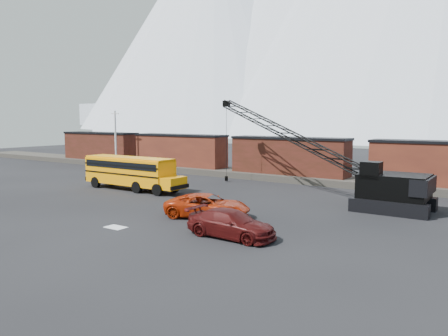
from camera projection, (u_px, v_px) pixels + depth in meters
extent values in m
plane|color=black|center=(154.00, 215.00, 31.39)|extent=(160.00, 160.00, 0.00)
cone|color=silver|center=(215.00, 28.00, 337.03)|extent=(240.00, 240.00, 160.00)
cone|color=silver|center=(171.00, 55.00, 415.79)|extent=(220.00, 220.00, 140.00)
cube|color=#433E37|center=(289.00, 177.00, 49.40)|extent=(120.00, 5.00, 0.70)
cube|color=#4F1C16|center=(100.00, 146.00, 67.08)|extent=(13.50, 2.90, 4.00)
cube|color=black|center=(100.00, 133.00, 66.86)|extent=(13.70, 3.10, 0.25)
cube|color=black|center=(83.00, 156.00, 69.63)|extent=(2.20, 2.40, 0.60)
cube|color=black|center=(119.00, 159.00, 64.92)|extent=(2.20, 2.40, 0.60)
cube|color=#471C14|center=(180.00, 151.00, 58.11)|extent=(13.50, 2.90, 4.00)
cube|color=black|center=(180.00, 135.00, 57.88)|extent=(13.70, 3.10, 0.25)
cube|color=black|center=(157.00, 161.00, 60.66)|extent=(2.20, 2.40, 0.60)
cube|color=black|center=(205.00, 165.00, 55.95)|extent=(2.20, 2.40, 0.60)
cube|color=#4F1C16|center=(289.00, 156.00, 49.14)|extent=(13.50, 2.90, 4.00)
cube|color=black|center=(289.00, 138.00, 48.91)|extent=(13.70, 3.10, 0.25)
cube|color=black|center=(257.00, 169.00, 51.68)|extent=(2.20, 2.40, 0.60)
cube|color=black|center=(324.00, 174.00, 46.97)|extent=(2.20, 2.40, 0.60)
cube|color=#471C14|center=(447.00, 165.00, 40.16)|extent=(13.50, 2.90, 4.00)
cube|color=black|center=(448.00, 142.00, 39.93)|extent=(13.70, 3.10, 0.25)
cube|color=black|center=(398.00, 179.00, 42.71)|extent=(2.20, 2.40, 0.60)
cylinder|color=silver|center=(116.00, 140.00, 59.17)|extent=(0.24, 0.24, 8.00)
cube|color=silver|center=(115.00, 114.00, 58.77)|extent=(1.40, 0.12, 0.12)
cube|color=silver|center=(116.00, 227.00, 27.83)|extent=(1.40, 0.90, 0.02)
cube|color=#FF9A05|center=(129.00, 171.00, 42.69)|extent=(10.00, 2.50, 2.50)
cube|color=#FF9A05|center=(173.00, 183.00, 39.63)|extent=(1.60, 2.30, 1.10)
cube|color=#FF9A05|center=(129.00, 158.00, 42.54)|extent=(10.00, 2.30, 0.18)
cube|color=black|center=(119.00, 165.00, 41.58)|extent=(9.60, 0.05, 0.65)
cube|color=black|center=(138.00, 163.00, 43.65)|extent=(9.60, 0.05, 0.65)
cube|color=black|center=(180.00, 187.00, 39.18)|extent=(0.15, 2.45, 0.35)
cube|color=black|center=(95.00, 177.00, 45.63)|extent=(0.15, 2.50, 0.35)
cylinder|color=black|center=(96.00, 182.00, 43.91)|extent=(1.10, 0.35, 1.10)
cylinder|color=black|center=(113.00, 180.00, 45.79)|extent=(1.10, 0.35, 1.10)
cylinder|color=black|center=(137.00, 187.00, 40.65)|extent=(1.10, 0.35, 1.10)
cylinder|color=black|center=(154.00, 184.00, 42.54)|extent=(1.10, 0.35, 1.10)
cylinder|color=black|center=(157.00, 190.00, 39.19)|extent=(1.10, 0.35, 1.10)
cylinder|color=black|center=(174.00, 187.00, 41.08)|extent=(1.10, 0.35, 1.10)
imported|color=#AB2708|center=(208.00, 206.00, 30.58)|extent=(6.51, 4.45, 1.65)
imported|color=#420C0B|center=(231.00, 224.00, 25.43)|extent=(5.56, 2.31, 1.61)
cube|color=black|center=(388.00, 208.00, 31.49)|extent=(5.50, 1.00, 1.00)
cube|color=black|center=(398.00, 201.00, 34.12)|extent=(5.50, 1.00, 1.00)
cube|color=black|center=(394.00, 186.00, 32.65)|extent=(4.80, 3.60, 1.80)
cube|color=black|center=(423.00, 186.00, 31.50)|extent=(1.20, 3.80, 1.20)
cube|color=black|center=(371.00, 170.00, 32.31)|extent=(1.40, 1.20, 1.30)
cube|color=black|center=(369.00, 171.00, 31.86)|extent=(1.20, 0.06, 0.90)
cube|color=black|center=(226.00, 103.00, 47.17)|extent=(0.70, 0.50, 0.60)
cylinder|color=black|center=(226.00, 143.00, 47.65)|extent=(0.04, 0.04, 8.26)
cube|color=black|center=(226.00, 179.00, 48.09)|extent=(0.25, 0.25, 0.50)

